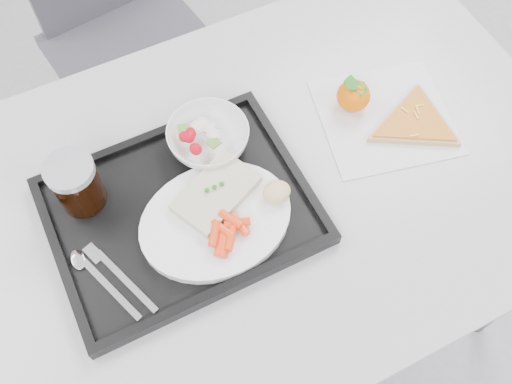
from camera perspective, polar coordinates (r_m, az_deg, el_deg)
name	(u,v)px	position (r m, az deg, el deg)	size (l,w,h in m)	color
room	(496,31)	(0.40, 22.89, 14.58)	(6.04, 7.04, 2.84)	gray
table	(264,197)	(1.11, 0.78, -0.53)	(1.20, 0.80, 0.75)	#BAB9BC
chair	(120,13)	(1.67, -13.41, 16.98)	(0.48, 0.48, 0.93)	#3C3B43
tray	(181,212)	(1.02, -7.51, -1.97)	(0.45, 0.35, 0.03)	black
dinner_plate	(216,220)	(0.99, -4.05, -2.83)	(0.27, 0.27, 0.02)	white
fish_fillet	(216,193)	(0.99, -4.01, -0.11)	(0.17, 0.14, 0.03)	beige
bread_roll	(277,192)	(0.99, 2.07, -0.01)	(0.06, 0.05, 0.03)	#DCA879
salad_bowl	(208,138)	(1.06, -4.79, 5.44)	(0.15, 0.15, 0.05)	white
cola_glass	(76,183)	(1.01, -17.53, 0.83)	(0.08, 0.08, 0.11)	black
cutlery	(103,273)	(0.99, -15.10, -7.86)	(0.11, 0.17, 0.01)	silver
napkin	(385,117)	(1.16, 12.77, 7.30)	(0.30, 0.29, 0.00)	silver
tangerine	(353,96)	(1.13, 9.72, 9.48)	(0.07, 0.07, 0.07)	orange
pizza_slice	(415,122)	(1.15, 15.63, 6.72)	(0.22, 0.22, 0.02)	#D9B764
carrot_pile	(228,231)	(0.96, -2.83, -3.96)	(0.09, 0.08, 0.02)	#F13D12
salad_contents	(200,133)	(1.05, -5.60, 5.85)	(0.08, 0.08, 0.02)	#AF0614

